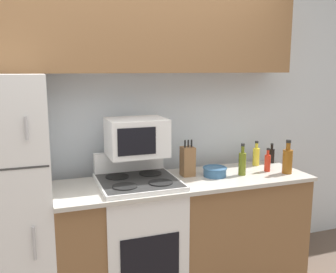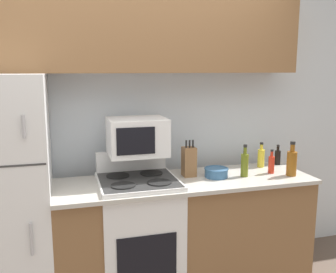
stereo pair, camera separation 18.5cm
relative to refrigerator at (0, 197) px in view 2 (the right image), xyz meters
The scene contains 13 objects.
wall_back 1.16m from the refrigerator, 21.40° to the left, with size 8.00×0.05×2.55m.
lower_cabinets 1.42m from the refrigerator, ahead, with size 2.01×0.63×0.91m.
refrigerator is the anchor object (origin of this frame).
upper_cabinets 1.58m from the refrigerator, 11.24° to the left, with size 2.72×0.34×0.67m.
stove 1.05m from the refrigerator, ahead, with size 0.59×0.61×1.10m.
microwave 1.07m from the refrigerator, ahead, with size 0.44×0.36×0.28m.
knife_block 1.42m from the refrigerator, ahead, with size 0.10×0.10×0.30m.
bowl 1.61m from the refrigerator, ahead, with size 0.19×0.19×0.08m.
bottle_soy_sauce 2.30m from the refrigerator, ahead, with size 0.05×0.05×0.18m.
bottle_cooking_spray 2.12m from the refrigerator, ahead, with size 0.06×0.06×0.22m.
bottle_hot_sauce 2.10m from the refrigerator, ahead, with size 0.05×0.05×0.20m.
bottle_whiskey 2.22m from the refrigerator, ahead, with size 0.08×0.08×0.28m.
bottle_olive_oil 1.84m from the refrigerator, ahead, with size 0.06×0.06×0.26m.
Camera 2 is at (-0.55, -2.39, 1.76)m, focal length 40.00 mm.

